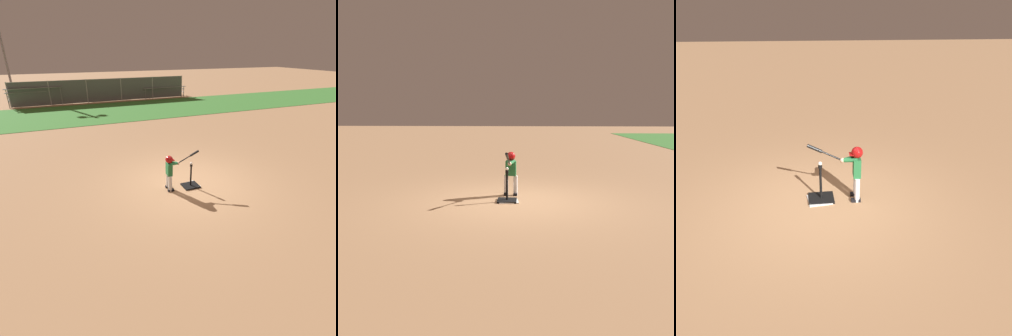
# 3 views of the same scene
# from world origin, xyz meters

# --- Properties ---
(ground_plane) EXTENTS (90.00, 90.00, 0.00)m
(ground_plane) POSITION_xyz_m (0.00, 0.00, 0.00)
(ground_plane) COLOR #AD7F56
(home_plate) EXTENTS (0.49, 0.49, 0.02)m
(home_plate) POSITION_xyz_m (0.04, -0.18, 0.01)
(home_plate) COLOR white
(home_plate) RESTS_ON ground_plane
(batting_tee) EXTENTS (0.48, 0.44, 0.71)m
(batting_tee) POSITION_xyz_m (-0.00, -0.22, 0.09)
(batting_tee) COLOR black
(batting_tee) RESTS_ON ground_plane
(batter_child) EXTENTS (1.02, 0.34, 1.14)m
(batter_child) POSITION_xyz_m (-0.63, -0.16, 0.68)
(batter_child) COLOR silver
(batter_child) RESTS_ON ground_plane
(baseball) EXTENTS (0.07, 0.07, 0.07)m
(baseball) POSITION_xyz_m (-0.00, -0.22, 0.75)
(baseball) COLOR white
(baseball) RESTS_ON batting_tee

